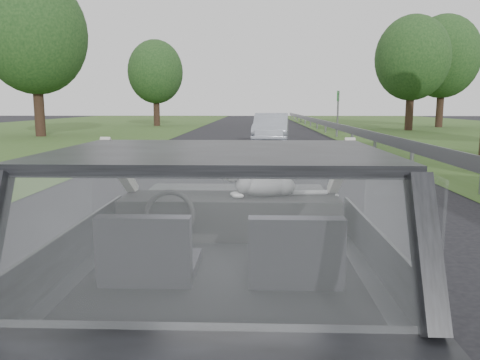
# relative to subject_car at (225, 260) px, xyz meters

# --- Properties ---
(subject_car) EXTENTS (1.80, 4.00, 1.45)m
(subject_car) POSITION_rel_subject_car_xyz_m (0.00, 0.00, 0.00)
(subject_car) COLOR black
(subject_car) RESTS_ON ground
(dashboard) EXTENTS (1.58, 0.45, 0.30)m
(dashboard) POSITION_rel_subject_car_xyz_m (0.00, 0.62, 0.12)
(dashboard) COLOR black
(dashboard) RESTS_ON subject_car
(driver_seat) EXTENTS (0.50, 0.72, 0.42)m
(driver_seat) POSITION_rel_subject_car_xyz_m (-0.40, -0.29, 0.16)
(driver_seat) COLOR black
(driver_seat) RESTS_ON subject_car
(passenger_seat) EXTENTS (0.50, 0.72, 0.42)m
(passenger_seat) POSITION_rel_subject_car_xyz_m (0.40, -0.29, 0.16)
(passenger_seat) COLOR black
(passenger_seat) RESTS_ON subject_car
(steering_wheel) EXTENTS (0.36, 0.36, 0.04)m
(steering_wheel) POSITION_rel_subject_car_xyz_m (-0.40, 0.33, 0.20)
(steering_wheel) COLOR black
(steering_wheel) RESTS_ON dashboard
(cat) EXTENTS (0.59, 0.31, 0.25)m
(cat) POSITION_rel_subject_car_xyz_m (0.26, 0.63, 0.36)
(cat) COLOR #949494
(cat) RESTS_ON dashboard
(guardrail) EXTENTS (0.05, 90.00, 0.32)m
(guardrail) POSITION_rel_subject_car_xyz_m (4.30, 10.00, -0.15)
(guardrail) COLOR gray
(guardrail) RESTS_ON ground
(other_car) EXTENTS (1.88, 4.12, 1.32)m
(other_car) POSITION_rel_subject_car_xyz_m (0.82, 17.18, -0.06)
(other_car) COLOR #A2A8B6
(other_car) RESTS_ON ground
(highway_sign) EXTENTS (0.36, 0.98, 2.46)m
(highway_sign) POSITION_rel_subject_car_xyz_m (4.91, 24.73, 0.51)
(highway_sign) COLOR #15601C
(highway_sign) RESTS_ON ground
(tree_2) EXTENTS (5.51, 5.51, 7.16)m
(tree_2) POSITION_rel_subject_car_xyz_m (10.24, 28.59, 2.86)
(tree_2) COLOR #163316
(tree_2) RESTS_ON ground
(tree_3) EXTENTS (6.44, 6.44, 7.96)m
(tree_3) POSITION_rel_subject_car_xyz_m (13.91, 33.07, 3.26)
(tree_3) COLOR #163316
(tree_3) RESTS_ON ground
(tree_5) EXTENTS (5.84, 5.84, 8.11)m
(tree_5) POSITION_rel_subject_car_xyz_m (-11.30, 21.86, 3.33)
(tree_5) COLOR #163316
(tree_5) RESTS_ON ground
(tree_6) EXTENTS (4.72, 4.72, 6.51)m
(tree_6) POSITION_rel_subject_car_xyz_m (-7.73, 34.54, 2.53)
(tree_6) COLOR #163316
(tree_6) RESTS_ON ground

